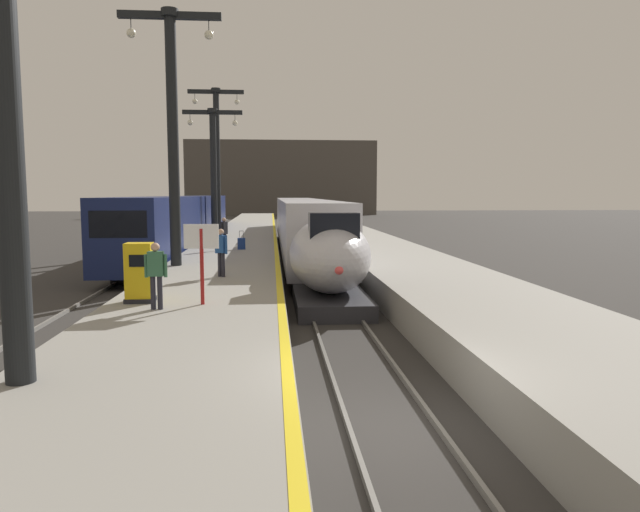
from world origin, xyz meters
The scene contains 20 objects.
ground_plane centered at (0.00, 0.00, 0.00)m, with size 260.00×260.00×0.00m, color #33302D.
platform_left centered at (-4.05, 24.75, 0.53)m, with size 4.80×110.00×1.05m, color gray.
platform_right centered at (4.05, 24.75, 0.53)m, with size 4.80×110.00×1.05m, color gray.
platform_left_safety_stripe centered at (-1.77, 24.75, 1.05)m, with size 0.20×107.80×0.01m, color yellow.
rail_main_left centered at (-0.75, 27.50, 0.06)m, with size 0.08×110.00×0.12m, color slate.
rail_main_right centered at (0.75, 27.50, 0.06)m, with size 0.08×110.00×0.12m, color slate.
rail_secondary_left centered at (-8.85, 27.50, 0.06)m, with size 0.08×110.00×0.12m, color slate.
rail_secondary_right centered at (-7.35, 27.50, 0.06)m, with size 0.08×110.00×0.12m, color slate.
highspeed_train_main centered at (0.00, 26.09, 1.93)m, with size 2.92×37.49×3.60m.
regional_train_adjacent centered at (-8.10, 32.64, 2.13)m, with size 2.85×36.60×3.80m.
station_column_mid centered at (-5.90, 14.76, 7.06)m, with size 4.00×0.68×10.10m.
station_column_far centered at (-5.90, 31.27, 6.28)m, with size 4.00×0.68×8.63m.
station_column_distant centered at (-5.90, 34.06, 7.25)m, with size 4.00×0.68×10.46m.
passenger_near_edge centered at (-4.46, 21.21, 2.04)m, with size 0.38×0.51×1.69m.
passenger_mid_platform centered at (-3.78, 11.27, 2.04)m, with size 0.46×0.41×1.69m.
passenger_far_waiting centered at (-4.91, 5.48, 2.04)m, with size 0.57×0.23×1.69m.
rolling_suitcase centered at (-3.59, 21.54, 1.35)m, with size 0.40×0.22×0.98m.
ticket_machine_yellow centered at (-5.55, 6.55, 1.79)m, with size 0.76×0.62×1.60m.
departure_info_board centered at (-3.84, 6.07, 2.56)m, with size 0.90×0.10×2.12m.
terminus_back_wall centered at (0.00, 102.00, 7.00)m, with size 36.00×2.00×14.00m, color #4C4742.
Camera 1 is at (-2.01, -9.36, 3.95)m, focal length 32.85 mm.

